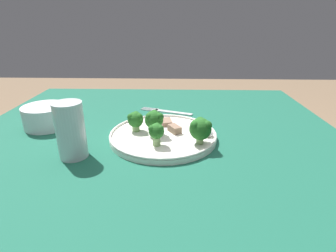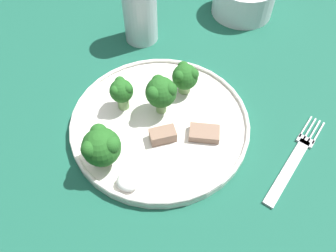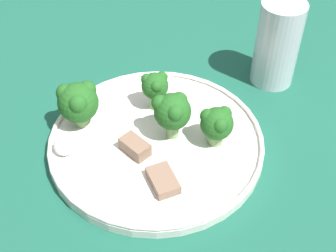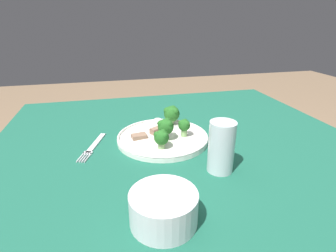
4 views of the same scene
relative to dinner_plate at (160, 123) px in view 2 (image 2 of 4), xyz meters
The scene contains 13 objects.
ground_plane 0.71m from the dinner_plate, 153.26° to the left, with size 8.00×8.00×0.00m, color #7F664C.
table 0.12m from the dinner_plate, 153.26° to the left, with size 1.08×1.00×0.70m.
dinner_plate is the anchor object (origin of this frame).
fork 0.20m from the dinner_plate, ahead, with size 0.08×0.17×0.00m.
cream_bowl 0.34m from the dinner_plate, 78.01° to the left, with size 0.12×0.12×0.06m.
drinking_glass 0.22m from the dinner_plate, 117.05° to the left, with size 0.06×0.06×0.12m.
broccoli_floret_near_rim_left 0.07m from the dinner_plate, 169.43° to the left, with size 0.04×0.04×0.05m.
broccoli_floret_center_left 0.05m from the dinner_plate, 102.88° to the left, with size 0.05×0.05×0.06m.
broccoli_floret_back_left 0.08m from the dinner_plate, 75.35° to the left, with size 0.04×0.04×0.05m.
broccoli_floret_front_left 0.11m from the dinner_plate, 119.44° to the right, with size 0.05×0.05×0.06m.
meat_slice_front_slice 0.07m from the dinner_plate, ahead, with size 0.05×0.03×0.01m.
meat_slice_middle_slice 0.03m from the dinner_plate, 64.32° to the right, with size 0.04×0.04×0.02m.
sauce_dollop 0.11m from the dinner_plate, 93.77° to the right, with size 0.03×0.03×0.02m.
Camera 2 is at (0.14, -0.31, 1.11)m, focal length 35.00 mm.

